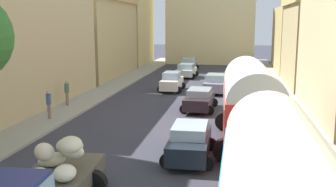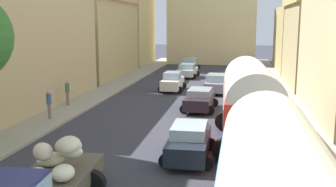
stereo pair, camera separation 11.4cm
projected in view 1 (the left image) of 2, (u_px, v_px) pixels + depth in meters
The scene contains 18 objects.
ground_plane at pixel (183, 103), 28.73m from camera, with size 154.00×154.00×0.00m, color #353540.
sidewalk_left at pixel (89, 99), 29.94m from camera, with size 2.50×70.00×0.14m, color #9B9889.
sidewalk_right at pixel (285, 106), 27.50m from camera, with size 2.50×70.00×0.14m, color #9B9592.
building_left_2 at pixel (29, 39), 27.32m from camera, with size 4.14×14.61×9.36m.
building_left_3 at pixel (94, 36), 42.12m from camera, with size 6.52×14.06×8.81m.
building_left_4 at pixel (130, 14), 53.59m from camera, with size 4.99×9.61×14.08m.
building_right_3 at pixel (317, 42), 35.89m from camera, with size 5.65×10.49×8.15m.
building_right_4 at pixel (296, 39), 47.05m from camera, with size 4.62×11.39×7.67m.
distant_church at pixel (211, 10), 56.54m from camera, with size 12.35×7.40×22.01m.
parked_bus_1 at pixel (250, 101), 18.54m from camera, with size 3.50×8.16×3.98m.
car_0 at pixel (172, 82), 33.63m from camera, with size 2.12×3.80×1.66m.
car_1 at pixel (186, 71), 41.90m from camera, with size 2.49×3.71×1.49m.
car_2 at pixel (189, 64), 48.29m from camera, with size 2.44×4.02×1.56m.
car_4 at pixel (190, 141), 16.83m from camera, with size 2.27×4.02×1.54m.
car_5 at pixel (200, 99), 26.27m from camera, with size 2.38×4.10×1.46m.
car_6 at pixel (216, 83), 32.84m from camera, with size 2.40×3.99×1.58m.
pedestrian_0 at pixel (49, 103), 23.29m from camera, with size 0.35×0.35×1.88m.
pedestrian_1 at pixel (67, 92), 27.12m from camera, with size 0.45×0.45×1.89m.
Camera 1 is at (3.74, -0.92, 5.83)m, focal length 41.72 mm.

